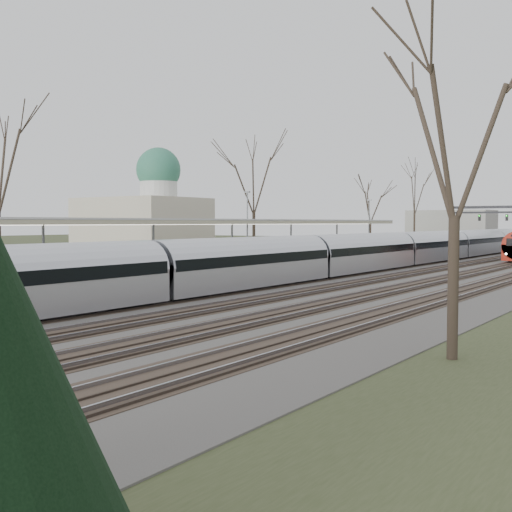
{
  "coord_description": "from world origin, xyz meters",
  "views": [
    {
      "loc": [
        18.65,
        -2.61,
        3.86
      ],
      "look_at": [
        -1.73,
        26.53,
        2.0
      ],
      "focal_mm": 45.0,
      "sensor_mm": 36.0,
      "label": 1
    }
  ],
  "objects": [
    {
      "name": "dome_building",
      "position": [
        -21.71,
        38.0,
        3.72
      ],
      "size": [
        10.0,
        8.0,
        10.3
      ],
      "color": "beige",
      "rests_on": "ground"
    },
    {
      "name": "tree_west_far",
      "position": [
        -17.0,
        48.0,
        8.02
      ],
      "size": [
        5.5,
        5.5,
        11.33
      ],
      "color": "#2D231C",
      "rests_on": "ground"
    },
    {
      "name": "train_near",
      "position": [
        -2.5,
        48.84,
        1.48
      ],
      "size": [
        2.62,
        90.21,
        3.05
      ],
      "color": "#B8BBC4",
      "rests_on": "ground"
    },
    {
      "name": "canopy",
      "position": [
        -9.05,
        32.99,
        3.93
      ],
      "size": [
        4.1,
        50.0,
        3.11
      ],
      "color": "slate",
      "rests_on": "platform"
    },
    {
      "name": "tree_east_near",
      "position": [
        13.0,
        15.0,
        6.55
      ],
      "size": [
        4.5,
        4.5,
        9.27
      ],
      "color": "#2D231C",
      "rests_on": "ground"
    },
    {
      "name": "track_bed",
      "position": [
        0.26,
        55.0,
        0.06
      ],
      "size": [
        24.0,
        160.0,
        0.22
      ],
      "color": "#474442",
      "rests_on": "ground"
    },
    {
      "name": "platform",
      "position": [
        -9.05,
        37.5,
        0.5
      ],
      "size": [
        3.5,
        69.0,
        1.0
      ],
      "primitive_type": "cube",
      "color": "#9E9B93",
      "rests_on": "ground"
    }
  ]
}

